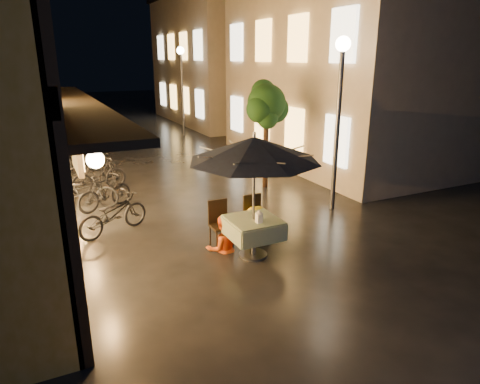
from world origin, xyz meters
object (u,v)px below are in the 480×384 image
person_yellow (257,208)px  cafe_table (253,228)px  patio_umbrella (254,149)px  table_lantern (259,216)px  streetlamp_near (340,94)px  bicycle_0 (113,214)px  person_orange (222,217)px

person_yellow → cafe_table: bearing=42.4°
patio_umbrella → table_lantern: (0.00, -0.23, -1.23)m
streetlamp_near → patio_umbrella: bearing=-153.6°
person_yellow → table_lantern: bearing=51.2°
cafe_table → patio_umbrella: patio_umbrella is taller
table_lantern → bicycle_0: bearing=131.4°
person_orange → cafe_table: bearing=134.2°
person_orange → person_yellow: 0.79m
person_yellow → person_orange: bearing=-14.3°
cafe_table → table_lantern: size_ratio=3.96×
table_lantern → person_yellow: (0.34, 0.74, -0.13)m
bicycle_0 → person_yellow: bearing=-149.2°
table_lantern → patio_umbrella: bearing=90.0°
person_orange → bicycle_0: 2.60m
cafe_table → patio_umbrella: bearing=-90.0°
patio_umbrella → person_yellow: (0.34, 0.51, -1.36)m
cafe_table → person_yellow: bearing=56.2°
streetlamp_near → person_yellow: bearing=-159.6°
streetlamp_near → person_yellow: streetlamp_near is taller
table_lantern → bicycle_0: 3.47m
streetlamp_near → bicycle_0: 5.96m
streetlamp_near → person_orange: streetlamp_near is taller
bicycle_0 → patio_umbrella: bearing=-160.1°
cafe_table → streetlamp_near: bearing=26.4°
patio_umbrella → streetlamp_near: bearing=26.4°
cafe_table → person_yellow: size_ratio=0.63×
table_lantern → person_orange: person_orange is taller
person_yellow → bicycle_0: person_yellow is taller
cafe_table → table_lantern: bearing=-90.0°
cafe_table → table_lantern: table_lantern is taller
person_yellow → bicycle_0: (-2.61, 1.84, -0.33)m
patio_umbrella → person_yellow: 1.50m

